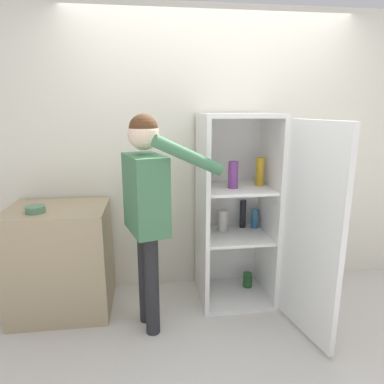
# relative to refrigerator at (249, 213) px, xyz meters

# --- Properties ---
(ground_plane) EXTENTS (12.00, 12.00, 0.00)m
(ground_plane) POSITION_rel_refrigerator_xyz_m (-0.27, -0.55, -0.82)
(ground_plane) COLOR beige
(wall_back) EXTENTS (7.00, 0.06, 2.55)m
(wall_back) POSITION_rel_refrigerator_xyz_m (-0.27, 0.43, 0.45)
(wall_back) COLOR silver
(wall_back) RESTS_ON ground_plane
(refrigerator) EXTENTS (0.80, 1.21, 1.65)m
(refrigerator) POSITION_rel_refrigerator_xyz_m (0.00, 0.00, 0.00)
(refrigerator) COLOR white
(refrigerator) RESTS_ON ground_plane
(person) EXTENTS (0.73, 0.54, 1.65)m
(person) POSITION_rel_refrigerator_xyz_m (-0.86, -0.26, 0.23)
(person) COLOR #262628
(person) RESTS_ON ground_plane
(counter) EXTENTS (0.79, 0.62, 0.91)m
(counter) POSITION_rel_refrigerator_xyz_m (-1.59, 0.08, -0.37)
(counter) COLOR tan
(counter) RESTS_ON ground_plane
(bowl) EXTENTS (0.15, 0.15, 0.05)m
(bowl) POSITION_rel_refrigerator_xyz_m (-1.71, -0.05, 0.11)
(bowl) COLOR #517F5B
(bowl) RESTS_ON counter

